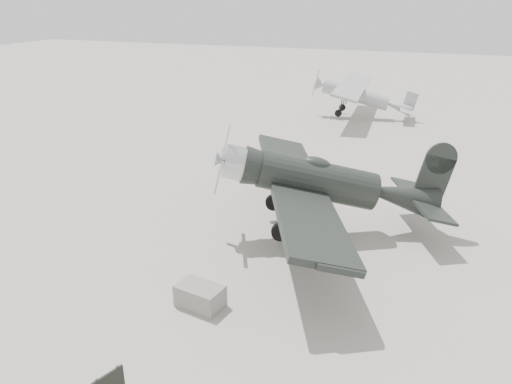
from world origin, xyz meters
TOP-DOWN VIEW (x-y plane):
  - ground at (0.00, 0.00)m, footprint 160.00×160.00m
  - lowwing_monoplane at (3.20, 3.33)m, footprint 10.17×13.11m
  - highwing_monoplane at (0.62, 25.55)m, footprint 8.24×11.62m
  - equipment_block at (0.67, -3.36)m, footprint 1.63×1.18m

SIDE VIEW (x-z plane):
  - ground at x=0.00m, z-range 0.00..0.00m
  - equipment_block at x=0.67m, z-range 0.00..0.75m
  - highwing_monoplane at x=0.62m, z-range 0.41..3.71m
  - lowwing_monoplane at x=3.20m, z-range 0.13..4.47m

